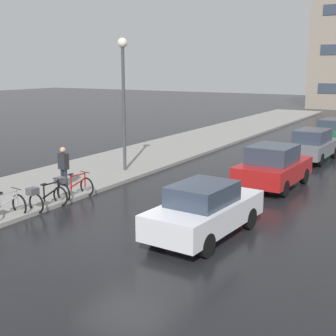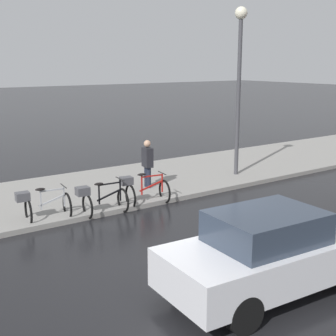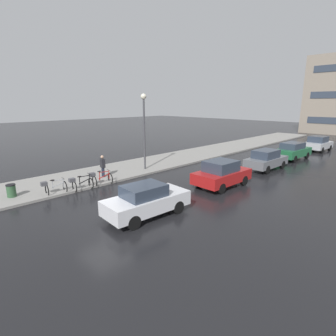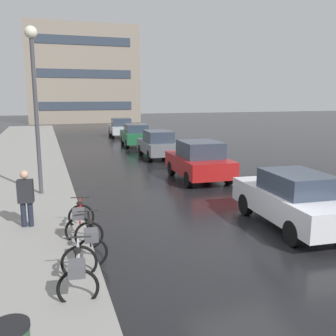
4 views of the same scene
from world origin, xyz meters
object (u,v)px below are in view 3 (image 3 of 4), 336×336
pedestrian (103,166)px  car_grey (266,160)px  car_green (293,151)px  streetlamp (144,120)px  bicycle_third (100,178)px  trash_bin (11,192)px  car_red (222,174)px  bicycle_nearest (53,187)px  bicycle_second (80,183)px  car_white (146,200)px  car_silver (318,144)px

pedestrian → car_grey: bearing=57.3°
car_green → streetlamp: (-6.55, -12.74, 3.15)m
bicycle_third → trash_bin: size_ratio=1.71×
bicycle_third → car_green: 18.19m
car_red → car_green: (-0.01, 11.84, -0.02)m
bicycle_nearest → bicycle_second: size_ratio=0.99×
pedestrian → car_green: bearing=67.1°
streetlamp → car_red: bearing=7.9°
car_white → trash_bin: bearing=-150.8°
bicycle_nearest → trash_bin: bearing=-116.8°
car_grey → car_silver: 12.22m
bicycle_third → car_silver: 24.65m
bicycle_nearest → streetlamp: streetlamp is taller
car_grey → car_silver: (0.23, 12.22, 0.01)m
car_red → car_white: bearing=-88.9°
car_red → pedestrian: car_red is taller
car_silver → pedestrian: pedestrian is taller
car_red → bicycle_nearest: bearing=-125.2°
streetlamp → pedestrian: bearing=-95.4°
bicycle_third → trash_bin: bicycle_third is taller
bicycle_nearest → bicycle_third: bearing=84.2°
pedestrian → streetlamp: size_ratio=0.28×
pedestrian → car_silver: bearing=72.7°
car_silver → streetlamp: (-6.79, -19.38, 3.16)m
car_red → car_grey: size_ratio=0.97×
car_grey → trash_bin: (-6.87, -16.55, -0.38)m
car_grey → pedestrian: pedestrian is taller
car_silver → bicycle_second: bearing=-102.7°
bicycle_nearest → bicycle_third: bicycle_third is taller
pedestrian → trash_bin: size_ratio=1.95×
pedestrian → trash_bin: (0.03, -5.82, -0.51)m
car_green → streetlamp: streetlamp is taller
bicycle_second → car_grey: 14.26m
car_green → streetlamp: size_ratio=0.72×
car_white → bicycle_nearest: bearing=-161.8°
bicycle_second → car_white: bearing=5.3°
bicycle_third → car_silver: (5.83, 23.95, 0.32)m
car_grey → car_green: bearing=90.1°
bicycle_third → car_white: bearing=-9.0°
car_white → car_red: bearing=91.1°
car_red → car_grey: car_red is taller
car_red → trash_bin: (-6.87, -10.30, -0.41)m
bicycle_third → car_white: car_white is taller
car_white → pedestrian: (-7.02, 1.90, 0.16)m
car_red → bicycle_third: bearing=-135.6°
car_silver → car_grey: bearing=-91.1°
bicycle_nearest → car_grey: 15.76m
bicycle_third → car_green: bearing=72.1°
bicycle_nearest → pedestrian: 4.04m
car_white → car_red: (-0.13, 6.38, 0.05)m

